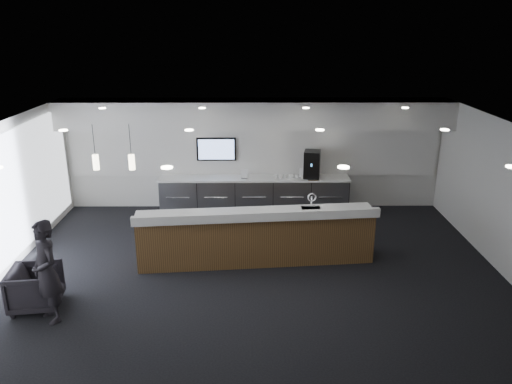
{
  "coord_description": "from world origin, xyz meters",
  "views": [
    {
      "loc": [
        -0.04,
        -9.02,
        4.82
      ],
      "look_at": [
        0.04,
        1.3,
        1.33
      ],
      "focal_mm": 35.0,
      "sensor_mm": 36.0,
      "label": 1
    }
  ],
  "objects_px": {
    "armchair": "(36,288)",
    "lounge_guest": "(46,272)",
    "service_counter": "(256,236)",
    "coffee_machine": "(312,164)"
  },
  "relations": [
    {
      "from": "armchair",
      "to": "lounge_guest",
      "type": "height_order",
      "value": "lounge_guest"
    },
    {
      "from": "coffee_machine",
      "to": "lounge_guest",
      "type": "bearing_deg",
      "value": -123.45
    },
    {
      "from": "lounge_guest",
      "to": "armchair",
      "type": "bearing_deg",
      "value": -177.44
    },
    {
      "from": "armchair",
      "to": "lounge_guest",
      "type": "xyz_separation_m",
      "value": [
        0.41,
        -0.39,
        0.52
      ]
    },
    {
      "from": "lounge_guest",
      "to": "service_counter",
      "type": "bearing_deg",
      "value": 77.89
    },
    {
      "from": "service_counter",
      "to": "lounge_guest",
      "type": "xyz_separation_m",
      "value": [
        -3.52,
        -2.16,
        0.33
      ]
    },
    {
      "from": "coffee_machine",
      "to": "lounge_guest",
      "type": "relative_size",
      "value": 0.4
    },
    {
      "from": "service_counter",
      "to": "coffee_machine",
      "type": "relative_size",
      "value": 7.0
    },
    {
      "from": "armchair",
      "to": "lounge_guest",
      "type": "distance_m",
      "value": 0.77
    },
    {
      "from": "armchair",
      "to": "lounge_guest",
      "type": "bearing_deg",
      "value": -141.01
    }
  ]
}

